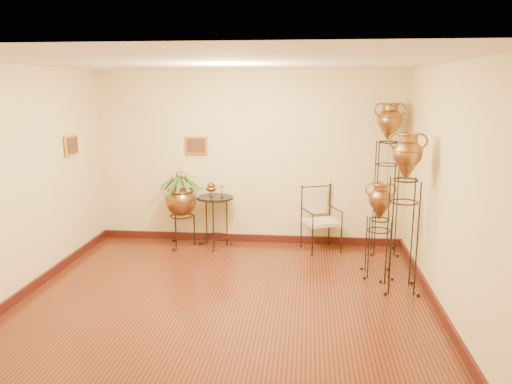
# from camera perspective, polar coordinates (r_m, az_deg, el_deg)

# --- Properties ---
(ground) EXTENTS (5.00, 5.00, 0.00)m
(ground) POSITION_cam_1_polar(r_m,az_deg,el_deg) (6.09, -3.71, -12.72)
(ground) COLOR #572E14
(ground) RESTS_ON ground
(room_shell) EXTENTS (5.02, 5.02, 2.81)m
(room_shell) POSITION_cam_1_polar(r_m,az_deg,el_deg) (5.60, -4.00, 3.65)
(room_shell) COLOR beige
(room_shell) RESTS_ON ground
(amphora_tall) EXTENTS (0.57, 0.57, 2.33)m
(amphora_tall) POSITION_cam_1_polar(r_m,az_deg,el_deg) (7.81, 14.69, 1.63)
(amphora_tall) COLOR black
(amphora_tall) RESTS_ON ground
(amphora_mid) EXTENTS (0.56, 0.56, 2.02)m
(amphora_mid) POSITION_cam_1_polar(r_m,az_deg,el_deg) (6.42, 16.52, -2.19)
(amphora_mid) COLOR black
(amphora_mid) RESTS_ON ground
(amphora_short) EXTENTS (0.43, 0.43, 1.31)m
(amphora_short) POSITION_cam_1_polar(r_m,az_deg,el_deg) (6.94, 13.85, -4.14)
(amphora_short) COLOR black
(amphora_short) RESTS_ON ground
(planter_urn) EXTENTS (0.85, 0.85, 1.44)m
(planter_urn) POSITION_cam_1_polar(r_m,az_deg,el_deg) (8.04, -8.58, -0.59)
(planter_urn) COLOR black
(planter_urn) RESTS_ON ground
(armchair) EXTENTS (0.72, 0.70, 1.00)m
(armchair) POSITION_cam_1_polar(r_m,az_deg,el_deg) (7.87, 7.48, -3.12)
(armchair) COLOR black
(armchair) RESTS_ON ground
(side_table) EXTENTS (0.60, 0.60, 1.04)m
(side_table) POSITION_cam_1_polar(r_m,az_deg,el_deg) (8.02, -4.65, -3.30)
(side_table) COLOR black
(side_table) RESTS_ON ground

